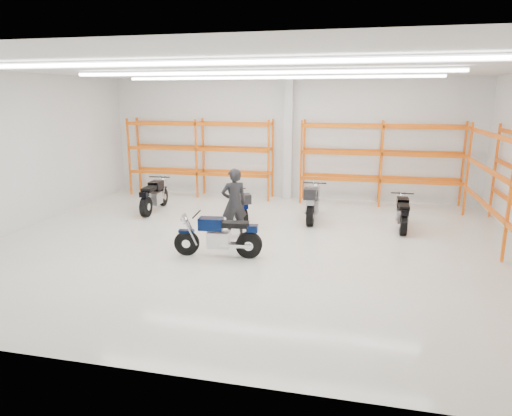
% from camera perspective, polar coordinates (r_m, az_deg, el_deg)
% --- Properties ---
extents(ground, '(14.00, 14.00, 0.00)m').
position_cam_1_polar(ground, '(12.17, -0.49, -4.47)').
color(ground, silver).
rests_on(ground, ground).
extents(room_shell, '(14.02, 12.02, 4.51)m').
position_cam_1_polar(room_shell, '(11.60, -0.49, 11.17)').
color(room_shell, white).
rests_on(room_shell, ground).
extents(motorcycle_main, '(2.17, 0.72, 1.07)m').
position_cam_1_polar(motorcycle_main, '(11.09, -4.31, -3.62)').
color(motorcycle_main, black).
rests_on(motorcycle_main, ground).
extents(motorcycle_back_a, '(0.75, 2.25, 1.11)m').
position_cam_1_polar(motorcycle_back_a, '(15.80, -12.70, 1.39)').
color(motorcycle_back_a, black).
rests_on(motorcycle_back_a, ground).
extents(motorcycle_back_b, '(1.13, 1.90, 1.05)m').
position_cam_1_polar(motorcycle_back_b, '(14.05, -2.03, 0.14)').
color(motorcycle_back_b, black).
rests_on(motorcycle_back_b, ground).
extents(motorcycle_back_c, '(0.74, 2.32, 1.20)m').
position_cam_1_polar(motorcycle_back_c, '(14.34, 7.04, 0.61)').
color(motorcycle_back_c, black).
rests_on(motorcycle_back_c, ground).
extents(motorcycle_back_d, '(0.67, 2.01, 0.99)m').
position_cam_1_polar(motorcycle_back_d, '(14.00, 17.82, -0.74)').
color(motorcycle_back_d, black).
rests_on(motorcycle_back_d, ground).
extents(standing_man, '(0.84, 0.74, 1.93)m').
position_cam_1_polar(standing_man, '(12.50, -2.75, 0.61)').
color(standing_man, black).
rests_on(standing_man, ground).
extents(structural_column, '(0.32, 0.32, 4.50)m').
position_cam_1_polar(structural_column, '(17.34, 4.05, 8.55)').
color(structural_column, white).
rests_on(structural_column, ground).
extents(pallet_racking_back_left, '(5.67, 0.87, 3.00)m').
position_cam_1_polar(pallet_racking_back_left, '(17.91, -7.04, 7.15)').
color(pallet_racking_back_left, orange).
rests_on(pallet_racking_back_left, ground).
extents(pallet_racking_back_right, '(5.67, 0.87, 3.00)m').
position_cam_1_polar(pallet_racking_back_right, '(16.85, 15.39, 6.36)').
color(pallet_racking_back_right, orange).
rests_on(pallet_racking_back_right, ground).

